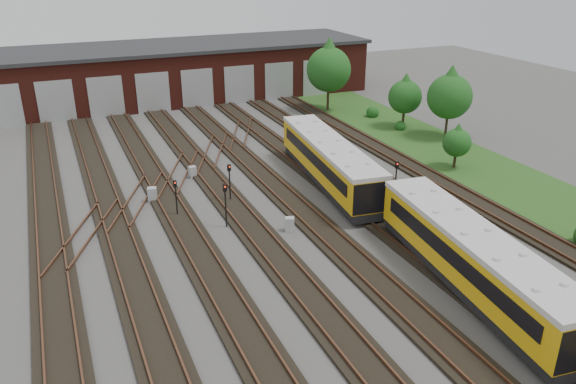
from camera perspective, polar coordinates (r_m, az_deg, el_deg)
name	(u,v)px	position (r m, az deg, el deg)	size (l,w,h in m)	color
ground	(298,242)	(34.72, 1.02, -5.11)	(120.00, 120.00, 0.00)	#42403D
track_network	(292,237)	(35.08, 0.37, -4.59)	(30.40, 70.00, 0.33)	black
maintenance_shed	(159,72)	(70.18, -12.95, 11.76)	(51.00, 12.50, 6.35)	#551D15
grass_verge	(445,152)	(52.03, 15.67, 3.92)	(8.00, 55.00, 0.05)	#274D19
metro_train	(473,259)	(30.58, 18.27, -6.47)	(4.47, 47.38, 3.13)	black
signal_mast_0	(225,200)	(35.96, -6.38, -0.81)	(0.25, 0.23, 2.99)	black
signal_mast_1	(230,178)	(39.73, -5.96, 1.43)	(0.26, 0.25, 2.81)	black
signal_mast_2	(176,193)	(38.01, -11.34, -0.14)	(0.24, 0.22, 2.61)	black
signal_mast_3	(396,176)	(40.29, 10.92, 1.62)	(0.28, 0.27, 3.00)	black
relay_cabinet_0	(152,195)	(41.17, -13.61, -0.25)	(0.63, 0.53, 1.05)	#ACAEB1
relay_cabinet_1	(193,172)	(44.99, -9.67, 2.03)	(0.54, 0.45, 0.91)	#ACAEB1
relay_cabinet_2	(290,224)	(35.84, 0.18, -3.30)	(0.56, 0.47, 0.94)	#ACAEB1
relay_cabinet_3	(295,127)	(55.86, 0.74, 6.65)	(0.64, 0.53, 1.06)	#ACAEB1
relay_cabinet_4	(344,184)	(42.18, 5.70, 0.78)	(0.53, 0.45, 0.89)	#ACAEB1
tree_0	(329,64)	(62.89, 4.17, 12.83)	(4.87, 4.87, 8.07)	black
tree_1	(405,93)	(57.84, 11.83, 9.84)	(3.34, 3.34, 5.53)	black
tree_2	(450,91)	(55.34, 16.15, 9.80)	(4.19, 4.19, 6.95)	black
tree_3	(457,139)	(47.70, 16.82, 5.14)	(2.31, 2.31, 3.83)	black
bush_1	(373,111)	(61.81, 8.60, 8.17)	(1.36, 1.36, 1.36)	#174814
bush_2	(400,125)	(57.67, 11.35, 6.73)	(1.07, 1.07, 1.07)	#174814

